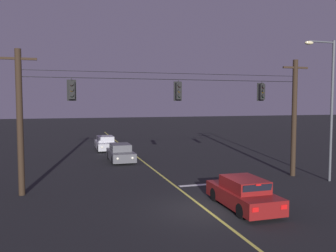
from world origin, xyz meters
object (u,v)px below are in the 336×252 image
(traffic_light_left_inner, at_px, (179,91))
(street_lamp_corner, at_px, (328,98))
(car_oncoming_trailing, at_px, (105,143))
(traffic_light_centre, at_px, (262,92))
(car_oncoming_lead, at_px, (121,153))
(car_waiting_near_lane, at_px, (243,194))
(traffic_light_leftmost, at_px, (72,90))

(traffic_light_left_inner, bearing_deg, street_lamp_corner, -12.26)
(car_oncoming_trailing, bearing_deg, traffic_light_centre, -63.14)
(traffic_light_centre, xyz_separation_m, car_oncoming_lead, (-7.48, 8.79, -4.79))
(car_waiting_near_lane, relative_size, car_oncoming_lead, 0.98)
(car_oncoming_trailing, xyz_separation_m, street_lamp_corner, (11.23, -17.56, 4.39))
(traffic_light_left_inner, xyz_separation_m, car_oncoming_trailing, (-2.47, 15.66, -4.79))
(traffic_light_centre, height_order, car_oncoming_trailing, traffic_light_centre)
(car_oncoming_lead, bearing_deg, traffic_light_centre, -49.60)
(traffic_light_centre, bearing_deg, traffic_light_left_inner, 180.00)
(car_waiting_near_lane, relative_size, car_oncoming_trailing, 0.98)
(street_lamp_corner, bearing_deg, car_oncoming_trailing, 122.61)
(traffic_light_centre, height_order, car_oncoming_lead, traffic_light_centre)
(traffic_light_leftmost, distance_m, traffic_light_centre, 11.40)
(traffic_light_left_inner, distance_m, traffic_light_centre, 5.45)
(car_oncoming_lead, distance_m, street_lamp_corner, 15.81)
(car_oncoming_lead, bearing_deg, car_oncoming_trailing, 93.71)
(traffic_light_leftmost, xyz_separation_m, traffic_light_left_inner, (5.94, 0.00, 0.00))
(traffic_light_leftmost, height_order, car_oncoming_lead, traffic_light_leftmost)
(car_oncoming_lead, bearing_deg, car_waiting_near_lane, -76.26)
(traffic_light_leftmost, distance_m, car_oncoming_lead, 10.75)
(traffic_light_leftmost, relative_size, car_oncoming_lead, 0.28)
(traffic_light_leftmost, bearing_deg, traffic_light_centre, 0.00)
(traffic_light_leftmost, xyz_separation_m, car_oncoming_trailing, (3.47, 15.66, -4.79))
(car_oncoming_lead, bearing_deg, traffic_light_leftmost, -114.00)
(car_waiting_near_lane, height_order, car_oncoming_trailing, same)
(car_waiting_near_lane, xyz_separation_m, car_oncoming_trailing, (-3.86, 20.85, -0.00))
(car_oncoming_trailing, distance_m, street_lamp_corner, 21.30)
(traffic_light_left_inner, xyz_separation_m, street_lamp_corner, (8.76, -1.90, -0.40))
(traffic_light_left_inner, relative_size, car_oncoming_trailing, 0.28)
(traffic_light_centre, relative_size, car_waiting_near_lane, 0.28)
(traffic_light_leftmost, bearing_deg, car_oncoming_trailing, 77.51)
(car_waiting_near_lane, bearing_deg, street_lamp_corner, 24.03)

